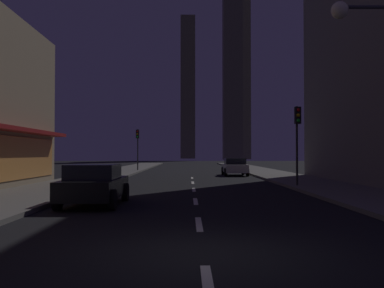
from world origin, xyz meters
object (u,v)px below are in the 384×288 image
car_parked_far (235,167)px  street_lamp_right (364,53)px  car_parked_near (94,184)px  fire_hydrant_far_left (94,177)px  traffic_light_near_right (297,128)px  traffic_light_far_left (138,140)px

car_parked_far → street_lamp_right: street_lamp_right is taller
car_parked_far → car_parked_near: bearing=-109.5°
fire_hydrant_far_left → traffic_light_near_right: traffic_light_near_right is taller
street_lamp_right → traffic_light_near_right: bearing=89.2°
car_parked_near → street_lamp_right: street_lamp_right is taller
car_parked_near → traffic_light_far_left: traffic_light_far_left is taller
fire_hydrant_far_left → traffic_light_near_right: (11.40, -2.89, 2.74)m
fire_hydrant_far_left → street_lamp_right: size_ratio=0.10×
car_parked_near → street_lamp_right: size_ratio=0.64×
fire_hydrant_far_left → street_lamp_right: bearing=-46.1°
traffic_light_far_left → car_parked_far: bearing=-41.7°
traffic_light_far_left → fire_hydrant_far_left: bearing=-91.3°
fire_hydrant_far_left → traffic_light_near_right: size_ratio=0.16×
car_parked_near → traffic_light_near_right: bearing=38.8°
car_parked_far → fire_hydrant_far_left: bearing=-133.0°
car_parked_near → fire_hydrant_far_left: bearing=102.7°
car_parked_far → street_lamp_right: bearing=-85.4°
car_parked_near → car_parked_far: size_ratio=1.00×
car_parked_far → fire_hydrant_far_left: (-9.50, -10.19, -0.29)m
car_parked_far → traffic_light_far_left: (-9.10, 8.11, 2.45)m
car_parked_near → traffic_light_far_left: size_ratio=1.01×
traffic_light_far_left → street_lamp_right: 31.99m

